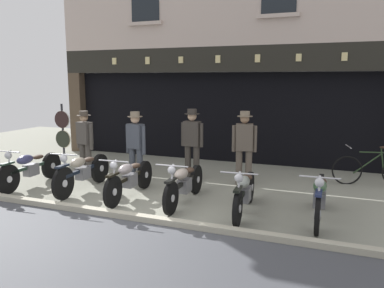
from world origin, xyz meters
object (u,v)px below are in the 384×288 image
(motorcycle_far_left, at_px, (30,168))
(assistant_far_right, at_px, (244,144))
(salesman_left, at_px, (85,140))
(motorcycle_center, at_px, (184,183))
(advert_board_near, at_px, (296,100))
(leaning_bicycle, at_px, (373,169))
(motorcycle_center_right, at_px, (244,191))
(shopkeeper_center, at_px, (136,143))
(motorcycle_center_left, at_px, (129,178))
(motorcycle_right, at_px, (320,196))
(salesman_right, at_px, (192,141))
(motorcycle_left, at_px, (82,171))
(tyre_sign_pole, at_px, (63,130))

(motorcycle_far_left, relative_size, assistant_far_right, 1.20)
(motorcycle_far_left, height_order, salesman_left, salesman_left)
(motorcycle_center, relative_size, advert_board_near, 1.81)
(motorcycle_center, xyz_separation_m, leaning_bicycle, (3.49, 2.82, -0.05))
(motorcycle_center_right, bearing_deg, shopkeeper_center, -27.45)
(motorcycle_center_left, height_order, advert_board_near, advert_board_near)
(motorcycle_right, distance_m, assistant_far_right, 2.54)
(motorcycle_right, xyz_separation_m, shopkeeper_center, (-4.20, 1.11, 0.49))
(salesman_right, bearing_deg, motorcycle_center_right, 134.68)
(motorcycle_left, relative_size, shopkeeper_center, 1.25)
(salesman_left, xyz_separation_m, advert_board_near, (4.71, 3.05, 0.93))
(motorcycle_right, xyz_separation_m, assistant_far_right, (-1.76, 1.76, 0.51))
(motorcycle_left, relative_size, tyre_sign_pole, 1.22)
(motorcycle_center_right, xyz_separation_m, advert_board_near, (0.33, 4.32, 1.42))
(shopkeeper_center, relative_size, assistant_far_right, 0.98)
(motorcycle_center, xyz_separation_m, motorcycle_right, (2.51, -0.00, 0.01))
(shopkeeper_center, xyz_separation_m, salesman_right, (1.18, 0.61, 0.04))
(salesman_left, xyz_separation_m, shopkeeper_center, (1.45, -0.03, 0.02))
(advert_board_near, bearing_deg, motorcycle_center, -110.47)
(motorcycle_far_left, height_order, tyre_sign_pole, tyre_sign_pole)
(leaning_bicycle, bearing_deg, tyre_sign_pole, 81.33)
(motorcycle_center_left, distance_m, motorcycle_right, 3.70)
(motorcycle_left, distance_m, advert_board_near, 5.92)
(tyre_sign_pole, bearing_deg, motorcycle_right, -16.93)
(tyre_sign_pole, bearing_deg, assistant_far_right, -4.59)
(motorcycle_right, relative_size, salesman_right, 1.18)
(motorcycle_right, bearing_deg, assistant_far_right, -46.30)
(tyre_sign_pole, distance_m, leaning_bicycle, 8.24)
(motorcycle_center_right, distance_m, assistant_far_right, 2.02)
(shopkeeper_center, xyz_separation_m, advert_board_near, (3.25, 3.07, 0.92))
(salesman_left, xyz_separation_m, assistant_far_right, (3.89, 0.62, 0.04))
(motorcycle_right, distance_m, advert_board_near, 4.52)
(motorcycle_left, relative_size, motorcycle_center_left, 1.04)
(motorcycle_right, xyz_separation_m, leaning_bicycle, (0.98, 2.83, -0.06))
(shopkeeper_center, distance_m, advert_board_near, 4.57)
(motorcycle_center_left, distance_m, motorcycle_center_right, 2.42)
(shopkeeper_center, height_order, tyre_sign_pole, tyre_sign_pole)
(motorcycle_center, distance_m, motorcycle_center_right, 1.24)
(motorcycle_right, height_order, advert_board_near, advert_board_near)
(motorcycle_far_left, xyz_separation_m, motorcycle_right, (6.25, 0.10, 0.01))
(motorcycle_left, height_order, motorcycle_center, motorcycle_left)
(motorcycle_center_left, bearing_deg, salesman_left, -34.50)
(assistant_far_right, relative_size, leaning_bicycle, 0.97)
(motorcycle_left, relative_size, salesman_right, 1.22)
(salesman_right, bearing_deg, motorcycle_center_left, 70.65)
(motorcycle_far_left, height_order, salesman_right, salesman_right)
(motorcycle_center_right, height_order, advert_board_near, advert_board_near)
(motorcycle_center_left, xyz_separation_m, motorcycle_center_right, (2.42, -0.08, -0.00))
(motorcycle_far_left, distance_m, assistant_far_right, 4.88)
(motorcycle_center, distance_m, assistant_far_right, 1.98)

